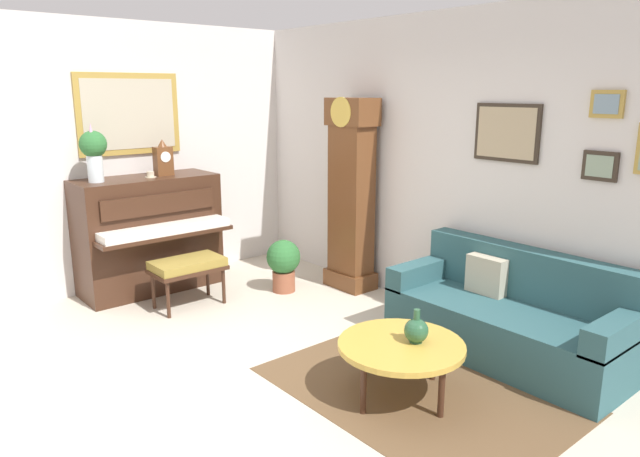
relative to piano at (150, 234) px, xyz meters
The scene contains 14 objects.
ground_plane 2.37m from the piano, 11.20° to the right, with size 6.40×6.00×0.10m, color beige.
wall_left 0.98m from the piano, 130.41° to the right, with size 0.13×4.90×2.80m.
wall_back 3.08m from the piano, 41.03° to the left, with size 5.30×0.13×2.80m.
area_rug 3.37m from the piano, ahead, with size 2.10×1.50×0.01m, color brown.
piano is the anchor object (origin of this frame).
piano_bench 0.75m from the piano, ahead, with size 0.42×0.70×0.48m.
grandfather_clock 2.17m from the piano, 51.80° to the left, with size 0.52×0.34×2.03m.
couch 3.70m from the piano, 24.51° to the left, with size 1.90×0.80×0.84m.
coffee_table 3.28m from the piano, ahead, with size 0.88×0.88×0.40m.
mantel_clock 0.80m from the piano, 89.34° to the left, with size 0.13×0.18×0.38m.
flower_vase 1.05m from the piano, 89.79° to the right, with size 0.26×0.26×0.58m.
teacup 0.63m from the piano, 32.89° to the left, with size 0.12×0.12×0.06m.
green_jug 3.34m from the piano, ahead, with size 0.17×0.17×0.24m.
potted_plant 1.45m from the piano, 47.04° to the left, with size 0.36×0.36×0.56m.
Camera 1 is at (3.49, -2.02, 2.11)m, focal length 32.59 mm.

